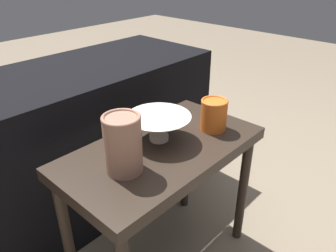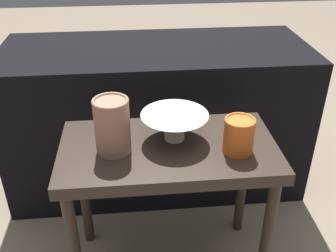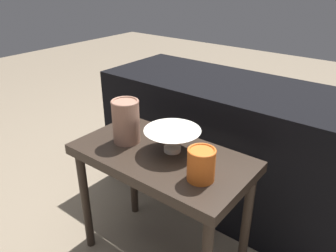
{
  "view_description": "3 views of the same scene",
  "coord_description": "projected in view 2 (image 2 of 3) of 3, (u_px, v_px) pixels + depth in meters",
  "views": [
    {
      "loc": [
        -0.64,
        -0.62,
        1.07
      ],
      "look_at": [
        0.04,
        0.02,
        0.57
      ],
      "focal_mm": 35.0,
      "sensor_mm": 36.0,
      "label": 1
    },
    {
      "loc": [
        -0.1,
        -1.0,
        1.18
      ],
      "look_at": [
        0.0,
        0.04,
        0.57
      ],
      "focal_mm": 42.0,
      "sensor_mm": 36.0,
      "label": 2
    },
    {
      "loc": [
        0.66,
        -0.8,
        1.13
      ],
      "look_at": [
        -0.0,
        0.04,
        0.61
      ],
      "focal_mm": 35.0,
      "sensor_mm": 36.0,
      "label": 3
    }
  ],
  "objects": [
    {
      "name": "couch_backdrop",
      "position": [
        157.0,
        117.0,
        1.76
      ],
      "size": [
        1.27,
        0.5,
        0.65
      ],
      "color": "black",
      "rests_on": "ground_plane"
    },
    {
      "name": "bowl",
      "position": [
        175.0,
        124.0,
        1.21
      ],
      "size": [
        0.21,
        0.21,
        0.09
      ],
      "color": "silver",
      "rests_on": "table"
    },
    {
      "name": "vase_textured_left",
      "position": [
        112.0,
        125.0,
        1.14
      ],
      "size": [
        0.11,
        0.11,
        0.17
      ],
      "color": "#996B56",
      "rests_on": "table"
    },
    {
      "name": "vase_colorful_right",
      "position": [
        239.0,
        135.0,
        1.15
      ],
      "size": [
        0.09,
        0.09,
        0.11
      ],
      "color": "orange",
      "rests_on": "table"
    },
    {
      "name": "table",
      "position": [
        168.0,
        165.0,
        1.24
      ],
      "size": [
        0.67,
        0.36,
        0.52
      ],
      "color": "#2D231C",
      "rests_on": "ground_plane"
    }
  ]
}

